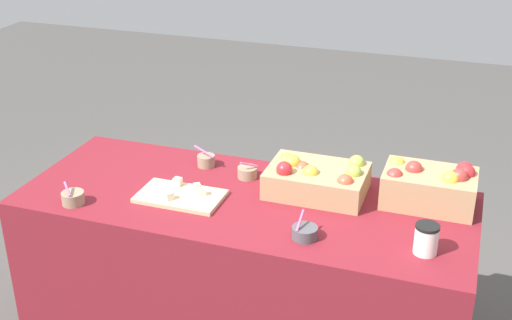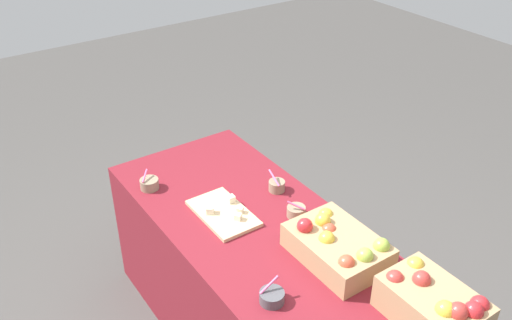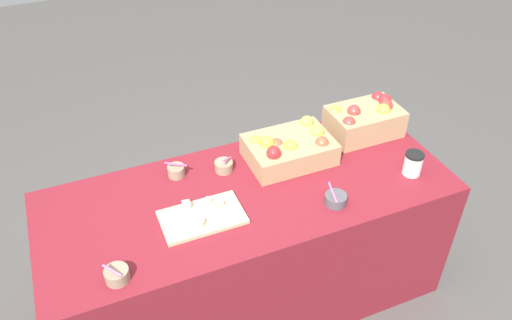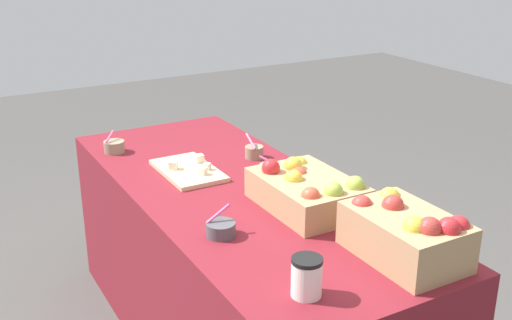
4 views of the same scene
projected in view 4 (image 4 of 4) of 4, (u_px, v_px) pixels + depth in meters
table at (237, 272)px, 2.58m from camera, size 1.90×0.76×0.74m
apple_crate_left at (406, 233)px, 1.91m from camera, size 0.37×0.24×0.18m
apple_crate_middle at (307, 190)px, 2.27m from camera, size 0.41×0.29×0.16m
cutting_board_front at (189, 170)px, 2.61m from camera, size 0.36×0.21×0.05m
sample_bowl_near at (270, 170)px, 2.57m from camera, size 0.09×0.09×0.09m
sample_bowl_mid at (221, 229)px, 2.07m from camera, size 0.10×0.10×0.10m
sample_bowl_far at (114, 146)px, 2.84m from camera, size 0.09×0.09×0.09m
sample_bowl_extra at (254, 152)px, 2.77m from camera, size 0.10×0.08×0.10m
coffee_cup at (307, 277)px, 1.72m from camera, size 0.09×0.09×0.12m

